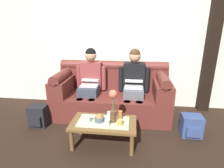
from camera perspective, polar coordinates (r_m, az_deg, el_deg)
ground_plane at (r=2.58m, az=-3.40°, el=-20.76°), size 14.00×14.00×0.00m
back_wall_patterned at (r=3.70m, az=0.97°, el=15.43°), size 6.00×0.12×2.90m
timber_pillar at (r=3.82m, az=29.03°, el=13.36°), size 0.20×0.20×2.90m
couch at (r=3.40m, az=-0.05°, el=-3.40°), size 2.04×0.88×0.96m
person_left at (r=3.37m, az=-6.76°, el=1.41°), size 0.56×0.67×1.22m
person_right at (r=3.28m, az=6.83°, el=0.94°), size 0.56×0.67×1.22m
coffee_table at (r=2.58m, az=-2.66°, el=-12.58°), size 0.89×0.50×0.35m
flower_vase at (r=2.43m, az=0.34°, el=-6.44°), size 0.11×0.11×0.46m
snack_bowl at (r=2.54m, az=-3.96°, el=-10.65°), size 0.13×0.13×0.11m
cup_near_left at (r=2.45m, az=2.59°, el=-11.86°), size 0.07×0.07×0.08m
cup_near_right at (r=2.59m, az=2.61°, el=-9.63°), size 0.06×0.06×0.12m
cup_far_center at (r=2.44m, az=-1.52°, el=-11.90°), size 0.07×0.07×0.08m
cup_far_left at (r=2.52m, az=-7.54°, el=-10.75°), size 0.06×0.06×0.11m
cup_far_right at (r=2.62m, az=-0.74°, el=-9.60°), size 0.07×0.07×0.09m
backpack_left at (r=3.30m, az=-21.97°, el=-9.27°), size 0.28×0.26×0.35m
backpack_right at (r=3.07m, az=23.54°, el=-11.91°), size 0.30×0.28×0.32m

